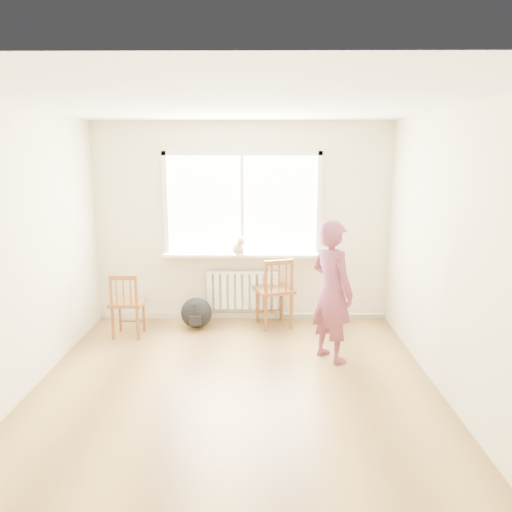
{
  "coord_description": "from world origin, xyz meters",
  "views": [
    {
      "loc": [
        0.25,
        -4.47,
        2.28
      ],
      "look_at": [
        0.2,
        1.2,
        1.11
      ],
      "focal_mm": 35.0,
      "sensor_mm": 36.0,
      "label": 1
    }
  ],
  "objects_px": {
    "chair_right": "(275,293)",
    "person": "(332,291)",
    "cat": "(239,246)",
    "chair_left": "(127,305)",
    "backpack": "(196,313)"
  },
  "relations": [
    {
      "from": "chair_right",
      "to": "cat",
      "type": "xyz_separation_m",
      "value": [
        -0.49,
        0.18,
        0.59
      ]
    },
    {
      "from": "person",
      "to": "cat",
      "type": "distance_m",
      "value": 1.65
    },
    {
      "from": "cat",
      "to": "person",
      "type": "bearing_deg",
      "value": -68.2
    },
    {
      "from": "chair_right",
      "to": "backpack",
      "type": "bearing_deg",
      "value": -16.19
    },
    {
      "from": "chair_right",
      "to": "cat",
      "type": "distance_m",
      "value": 0.79
    },
    {
      "from": "chair_right",
      "to": "person",
      "type": "relative_size",
      "value": 0.6
    },
    {
      "from": "person",
      "to": "backpack",
      "type": "xyz_separation_m",
      "value": [
        -1.63,
        1.0,
        -0.58
      ]
    },
    {
      "from": "backpack",
      "to": "person",
      "type": "bearing_deg",
      "value": -31.57
    },
    {
      "from": "cat",
      "to": "backpack",
      "type": "height_order",
      "value": "cat"
    },
    {
      "from": "backpack",
      "to": "chair_right",
      "type": "bearing_deg",
      "value": 2.06
    },
    {
      "from": "chair_right",
      "to": "person",
      "type": "height_order",
      "value": "person"
    },
    {
      "from": "cat",
      "to": "backpack",
      "type": "bearing_deg",
      "value": -178.05
    },
    {
      "from": "chair_left",
      "to": "person",
      "type": "bearing_deg",
      "value": 165.71
    },
    {
      "from": "chair_left",
      "to": "backpack",
      "type": "xyz_separation_m",
      "value": [
        0.82,
        0.34,
        -0.21
      ]
    },
    {
      "from": "person",
      "to": "backpack",
      "type": "height_order",
      "value": "person"
    }
  ]
}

